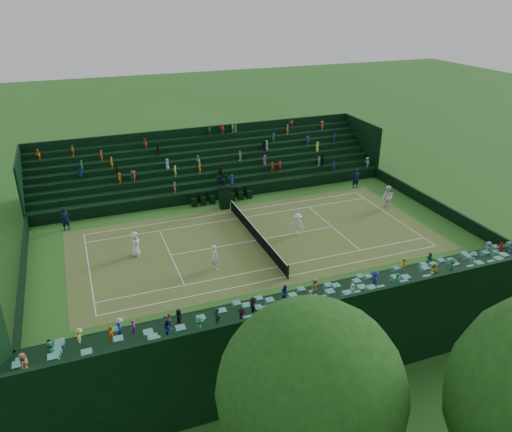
% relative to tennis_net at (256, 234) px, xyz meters
% --- Properties ---
extents(ground, '(160.00, 160.00, 0.00)m').
position_rel_tennis_net_xyz_m(ground, '(0.00, 0.00, -0.53)').
color(ground, '#29651F').
rests_on(ground, ground).
extents(court_surface, '(12.97, 26.77, 0.01)m').
position_rel_tennis_net_xyz_m(court_surface, '(0.00, 0.00, -0.52)').
color(court_surface, '#306E24').
rests_on(court_surface, ground).
extents(perimeter_wall_north, '(17.17, 0.20, 1.00)m').
position_rel_tennis_net_xyz_m(perimeter_wall_north, '(0.00, 15.88, -0.03)').
color(perimeter_wall_north, black).
rests_on(perimeter_wall_north, ground).
extents(perimeter_wall_south, '(17.17, 0.20, 1.00)m').
position_rel_tennis_net_xyz_m(perimeter_wall_south, '(0.00, -15.88, -0.03)').
color(perimeter_wall_south, black).
rests_on(perimeter_wall_south, ground).
extents(perimeter_wall_east, '(0.20, 31.77, 1.00)m').
position_rel_tennis_net_xyz_m(perimeter_wall_east, '(8.48, 0.00, -0.03)').
color(perimeter_wall_east, black).
rests_on(perimeter_wall_east, ground).
extents(perimeter_wall_west, '(0.20, 31.77, 1.00)m').
position_rel_tennis_net_xyz_m(perimeter_wall_west, '(-8.48, 0.00, -0.03)').
color(perimeter_wall_west, black).
rests_on(perimeter_wall_west, ground).
extents(north_grandstand, '(6.60, 32.00, 4.90)m').
position_rel_tennis_net_xyz_m(north_grandstand, '(12.66, 0.00, 1.02)').
color(north_grandstand, black).
rests_on(north_grandstand, ground).
extents(south_grandstand, '(6.60, 32.00, 4.90)m').
position_rel_tennis_net_xyz_m(south_grandstand, '(-12.66, 0.00, 1.02)').
color(south_grandstand, black).
rests_on(south_grandstand, ground).
extents(tennis_net, '(11.67, 0.10, 1.06)m').
position_rel_tennis_net_xyz_m(tennis_net, '(0.00, 0.00, 0.00)').
color(tennis_net, black).
rests_on(tennis_net, ground).
extents(umpire_chair, '(0.98, 0.98, 3.09)m').
position_rel_tennis_net_xyz_m(umpire_chair, '(-6.56, -0.37, 0.80)').
color(umpire_chair, black).
rests_on(umpire_chair, ground).
extents(courtside_chairs, '(0.48, 5.45, 1.04)m').
position_rel_tennis_net_xyz_m(courtside_chairs, '(-7.87, -0.17, -0.13)').
color(courtside_chairs, black).
rests_on(courtside_chairs, ground).
extents(player_near_west, '(1.05, 0.89, 1.82)m').
position_rel_tennis_net_xyz_m(player_near_west, '(-0.86, -8.63, 0.38)').
color(player_near_west, silver).
rests_on(player_near_west, ground).
extents(player_near_east, '(0.74, 0.59, 1.77)m').
position_rel_tennis_net_xyz_m(player_near_east, '(2.83, -4.00, 0.36)').
color(player_near_east, white).
rests_on(player_near_east, ground).
extents(player_far_west, '(1.00, 0.79, 2.01)m').
position_rel_tennis_net_xyz_m(player_far_west, '(-1.58, 12.48, 0.48)').
color(player_far_west, white).
rests_on(player_far_west, ground).
extents(player_far_east, '(1.29, 1.17, 1.73)m').
position_rel_tennis_net_xyz_m(player_far_east, '(0.19, 3.26, 0.34)').
color(player_far_east, white).
rests_on(player_far_east, ground).
extents(line_judge_north, '(0.57, 0.77, 1.92)m').
position_rel_tennis_net_xyz_m(line_judge_north, '(-6.58, 12.44, 0.43)').
color(line_judge_north, black).
rests_on(line_judge_north, ground).
extents(line_judge_south, '(0.65, 0.79, 1.87)m').
position_rel_tennis_net_xyz_m(line_judge_south, '(-6.94, -13.03, 0.41)').
color(line_judge_south, black).
rests_on(line_judge_south, ground).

